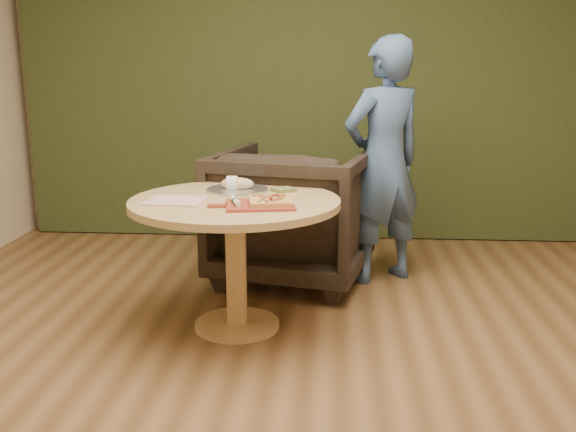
% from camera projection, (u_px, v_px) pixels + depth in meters
% --- Properties ---
extents(room_shell, '(5.04, 6.04, 2.84)m').
position_uv_depth(room_shell, '(281.00, 82.00, 2.49)').
color(room_shell, brown).
rests_on(room_shell, ground).
extents(curtain, '(4.80, 0.14, 2.78)m').
position_uv_depth(curtain, '(309.00, 72.00, 5.30)').
color(curtain, '#2B3417').
rests_on(curtain, ground).
extents(pedestal_table, '(1.16, 1.16, 0.75)m').
position_uv_depth(pedestal_table, '(235.00, 224.00, 3.53)').
color(pedestal_table, tan).
rests_on(pedestal_table, ground).
extents(pizza_paddle, '(0.47, 0.34, 0.01)m').
position_uv_depth(pizza_paddle, '(258.00, 205.00, 3.32)').
color(pizza_paddle, '#9B3B27').
rests_on(pizza_paddle, pedestal_table).
extents(flatbread_pizza, '(0.26, 0.26, 0.04)m').
position_uv_depth(flatbread_pizza, '(271.00, 201.00, 3.32)').
color(flatbread_pizza, tan).
rests_on(flatbread_pizza, pizza_paddle).
extents(cutlery_roll, '(0.09, 0.19, 0.03)m').
position_uv_depth(cutlery_roll, '(236.00, 201.00, 3.30)').
color(cutlery_roll, silver).
rests_on(cutlery_roll, pizza_paddle).
extents(newspaper, '(0.31, 0.27, 0.01)m').
position_uv_depth(newspaper, '(176.00, 201.00, 3.43)').
color(newspaper, white).
rests_on(newspaper, pedestal_table).
extents(serving_tray, '(0.36, 0.36, 0.02)m').
position_uv_depth(serving_tray, '(237.00, 190.00, 3.71)').
color(serving_tray, silver).
rests_on(serving_tray, pedestal_table).
extents(bread_roll, '(0.19, 0.09, 0.09)m').
position_uv_depth(bread_roll, '(236.00, 184.00, 3.70)').
color(bread_roll, '#DDBE86').
rests_on(bread_roll, serving_tray).
extents(green_packet, '(0.16, 0.15, 0.02)m').
position_uv_depth(green_packet, '(284.00, 190.00, 3.70)').
color(green_packet, '#535A28').
rests_on(green_packet, pedestal_table).
extents(armchair, '(1.17, 1.12, 1.02)m').
position_uv_depth(armchair, '(293.00, 208.00, 4.39)').
color(armchair, black).
rests_on(armchair, ground).
extents(person_standing, '(0.72, 0.65, 1.65)m').
position_uv_depth(person_standing, '(383.00, 162.00, 4.30)').
color(person_standing, '#3F5B88').
rests_on(person_standing, ground).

